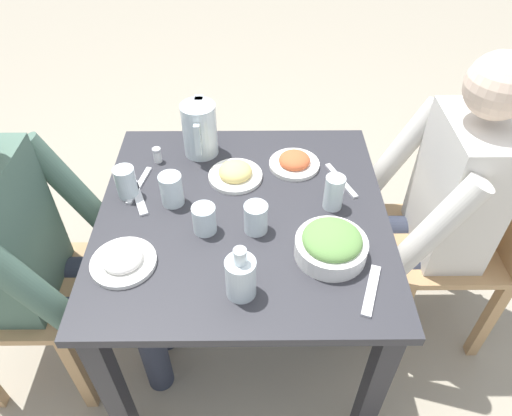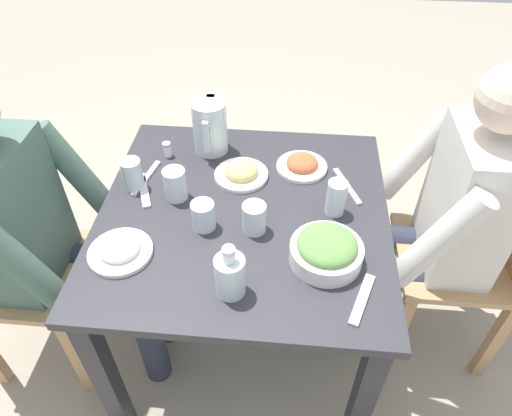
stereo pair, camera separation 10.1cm
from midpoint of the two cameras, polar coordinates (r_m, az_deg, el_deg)
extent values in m
plane|color=#9E937F|center=(2.02, -2.71, -15.43)|extent=(8.00, 8.00, 0.00)
cube|color=#2D2D33|center=(1.46, -3.59, -0.99)|extent=(0.89, 0.89, 0.03)
cube|color=#232328|center=(2.05, -13.78, -0.55)|extent=(0.06, 0.06, 0.69)
cube|color=#232328|center=(1.60, -18.76, -20.43)|extent=(0.06, 0.06, 0.69)
cube|color=#232328|center=(2.02, 8.49, -0.43)|extent=(0.06, 0.06, 0.69)
cube|color=#232328|center=(1.56, 12.08, -20.83)|extent=(0.06, 0.06, 0.69)
cube|color=tan|center=(2.12, -28.47, -8.95)|extent=(0.04, 0.04, 0.45)
cube|color=tan|center=(1.98, -19.64, -9.51)|extent=(0.04, 0.04, 0.45)
cube|color=tan|center=(1.81, -22.33, -18.03)|extent=(0.04, 0.04, 0.45)
cube|color=tan|center=(1.78, -27.98, -8.81)|extent=(0.40, 0.40, 0.03)
cube|color=tan|center=(1.97, 25.00, -12.25)|extent=(0.04, 0.04, 0.45)
cube|color=tan|center=(2.16, 22.14, -4.92)|extent=(0.04, 0.04, 0.45)
cube|color=tan|center=(1.85, 15.19, -13.09)|extent=(0.04, 0.04, 0.45)
cube|color=tan|center=(2.05, 13.30, -5.22)|extent=(0.04, 0.04, 0.45)
cube|color=tan|center=(1.83, 20.62, -4.10)|extent=(0.40, 0.40, 0.03)
cube|color=#4C6B5B|center=(1.59, -30.07, -2.93)|extent=(0.32, 0.20, 0.50)
cylinder|color=#2D3342|center=(1.75, -20.41, -7.41)|extent=(0.11, 0.38, 0.11)
cylinder|color=#2D3342|center=(1.86, -13.22, -11.65)|extent=(0.10, 0.10, 0.47)
cylinder|color=#4C6B5B|center=(1.64, -23.60, 2.61)|extent=(0.08, 0.23, 0.37)
cylinder|color=#2D3342|center=(1.66, -21.89, -11.92)|extent=(0.11, 0.38, 0.11)
cylinder|color=#2D3342|center=(1.77, -14.13, -16.14)|extent=(0.10, 0.10, 0.47)
cylinder|color=#4C6B5B|center=(1.39, -28.34, -8.23)|extent=(0.08, 0.23, 0.37)
cube|color=silver|center=(1.64, 21.85, 2.12)|extent=(0.32, 0.20, 0.50)
sphere|color=beige|center=(1.45, 25.69, 13.18)|extent=(0.19, 0.19, 0.19)
cylinder|color=#2D3342|center=(1.72, 14.33, -6.77)|extent=(0.11, 0.38, 0.11)
cylinder|color=#2D3342|center=(1.84, 7.38, -11.07)|extent=(0.10, 0.10, 0.47)
cylinder|color=silver|center=(1.44, 19.17, -2.34)|extent=(0.08, 0.23, 0.37)
cylinder|color=#2D3342|center=(1.83, 13.32, -2.70)|extent=(0.11, 0.38, 0.11)
cylinder|color=#2D3342|center=(1.95, 6.86, -7.01)|extent=(0.10, 0.10, 0.47)
cylinder|color=silver|center=(1.73, 15.87, 7.14)|extent=(0.08, 0.23, 0.37)
cylinder|color=silver|center=(1.65, -8.62, 9.34)|extent=(0.12, 0.12, 0.19)
cube|color=silver|center=(1.59, -8.93, 8.11)|extent=(0.02, 0.02, 0.11)
cube|color=silver|center=(1.66, -8.73, 12.76)|extent=(0.04, 0.03, 0.02)
cylinder|color=white|center=(1.32, 6.90, -4.91)|extent=(0.20, 0.20, 0.05)
ellipsoid|color=#608E47|center=(1.29, 7.03, -3.86)|extent=(0.17, 0.17, 0.06)
cylinder|color=white|center=(1.37, -17.85, -6.38)|extent=(0.18, 0.18, 0.01)
ellipsoid|color=white|center=(1.36, -18.01, -5.90)|extent=(0.11, 0.11, 0.05)
cylinder|color=white|center=(1.62, 2.88, 5.27)|extent=(0.17, 0.17, 0.01)
ellipsoid|color=#CC5B33|center=(1.61, 2.90, 5.77)|extent=(0.11, 0.11, 0.05)
cylinder|color=white|center=(1.58, -4.36, 3.84)|extent=(0.18, 0.18, 0.01)
ellipsoid|color=#E0C670|center=(1.56, -4.39, 4.39)|extent=(0.11, 0.11, 0.06)
cylinder|color=silver|center=(1.48, -12.16, 2.14)|extent=(0.07, 0.07, 0.11)
cylinder|color=silver|center=(1.45, 7.47, 1.83)|extent=(0.06, 0.06, 0.11)
cylinder|color=silver|center=(1.38, -8.40, -1.41)|extent=(0.07, 0.07, 0.09)
cylinder|color=silver|center=(1.55, -17.34, 2.95)|extent=(0.07, 0.07, 0.10)
cylinder|color=silver|center=(1.37, -2.14, -1.28)|extent=(0.07, 0.07, 0.09)
cylinder|color=silver|center=(1.21, -4.34, -8.52)|extent=(0.08, 0.08, 0.12)
cylinder|color=white|center=(1.22, -4.29, -9.22)|extent=(0.07, 0.07, 0.07)
cylinder|color=silver|center=(1.14, -4.56, -5.97)|extent=(0.03, 0.03, 0.04)
cylinder|color=white|center=(1.68, -13.58, 6.08)|extent=(0.03, 0.03, 0.04)
cylinder|color=#B2B2B7|center=(1.66, -13.73, 6.82)|extent=(0.03, 0.03, 0.01)
cube|color=silver|center=(1.27, 11.58, -9.85)|extent=(0.17, 0.08, 0.01)
cube|color=silver|center=(1.60, -15.77, 2.63)|extent=(0.18, 0.06, 0.01)
cube|color=silver|center=(1.55, -15.90, 1.15)|extent=(0.17, 0.09, 0.01)
cube|color=silver|center=(1.58, 8.48, 3.28)|extent=(0.18, 0.09, 0.01)
camera|label=1|loc=(0.05, -92.07, -1.94)|focal=32.95mm
camera|label=2|loc=(0.05, 87.93, 1.94)|focal=32.95mm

